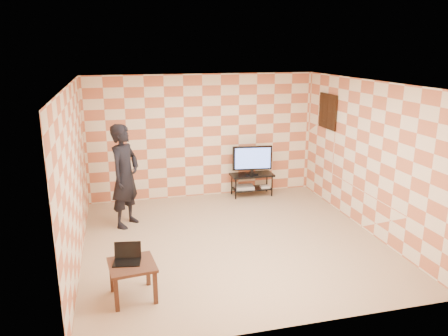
{
  "coord_description": "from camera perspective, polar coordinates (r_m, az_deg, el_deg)",
  "views": [
    {
      "loc": [
        -1.84,
        -6.71,
        3.26
      ],
      "look_at": [
        0.0,
        0.6,
        1.15
      ],
      "focal_mm": 35.0,
      "sensor_mm": 36.0,
      "label": 1
    }
  ],
  "objects": [
    {
      "name": "floor",
      "position": [
        7.69,
        1.1,
        -9.47
      ],
      "size": [
        5.0,
        5.0,
        0.0
      ],
      "primitive_type": "plane",
      "color": "tan",
      "rests_on": "ground"
    },
    {
      "name": "wall_back",
      "position": [
        9.59,
        -2.77,
        4.13
      ],
      "size": [
        5.0,
        0.02,
        2.7
      ],
      "primitive_type": "cube",
      "color": "beige",
      "rests_on": "ground"
    },
    {
      "name": "wall_front",
      "position": [
        4.98,
        8.79,
        -7.14
      ],
      "size": [
        5.0,
        0.02,
        2.7
      ],
      "primitive_type": "cube",
      "color": "beige",
      "rests_on": "ground"
    },
    {
      "name": "wall_left",
      "position": [
        7.01,
        -18.97,
        -1.05
      ],
      "size": [
        0.02,
        5.0,
        2.7
      ],
      "primitive_type": "cube",
      "color": "beige",
      "rests_on": "ground"
    },
    {
      "name": "wall_right",
      "position": [
        8.22,
        18.24,
        1.39
      ],
      "size": [
        0.02,
        5.0,
        2.7
      ],
      "primitive_type": "cube",
      "color": "beige",
      "rests_on": "ground"
    },
    {
      "name": "ceiling",
      "position": [
        6.98,
        1.22,
        11.03
      ],
      "size": [
        5.0,
        5.0,
        0.02
      ],
      "primitive_type": "cube",
      "color": "white",
      "rests_on": "wall_back"
    },
    {
      "name": "wall_art",
      "position": [
        9.41,
        13.4,
        7.21
      ],
      "size": [
        0.04,
        0.72,
        0.72
      ],
      "color": "black",
      "rests_on": "wall_right"
    },
    {
      "name": "tv_stand",
      "position": [
        9.81,
        3.65,
        -1.55
      ],
      "size": [
        0.96,
        0.43,
        0.5
      ],
      "color": "black",
      "rests_on": "floor"
    },
    {
      "name": "tv",
      "position": [
        9.68,
        3.71,
        1.22
      ],
      "size": [
        0.88,
        0.2,
        0.64
      ],
      "color": "black",
      "rests_on": "tv_stand"
    },
    {
      "name": "dvd_player",
      "position": [
        9.81,
        2.67,
        -2.51
      ],
      "size": [
        0.43,
        0.33,
        0.07
      ],
      "primitive_type": "cube",
      "rotation": [
        0.0,
        0.0,
        -0.08
      ],
      "color": "#B2B1B4",
      "rests_on": "tv_stand"
    },
    {
      "name": "game_console",
      "position": [
        9.91,
        5.38,
        -2.44
      ],
      "size": [
        0.22,
        0.16,
        0.05
      ],
      "primitive_type": "cube",
      "rotation": [
        0.0,
        0.0,
        -0.05
      ],
      "color": "silver",
      "rests_on": "tv_stand"
    },
    {
      "name": "side_table",
      "position": [
        6.05,
        -11.9,
        -12.86
      ],
      "size": [
        0.66,
        0.66,
        0.5
      ],
      "color": "#371A10",
      "rests_on": "floor"
    },
    {
      "name": "laptop",
      "position": [
        6.06,
        -12.51,
        -11.35
      ],
      "size": [
        0.39,
        0.33,
        0.24
      ],
      "color": "black",
      "rests_on": "side_table"
    },
    {
      "name": "person",
      "position": [
        8.21,
        -12.81,
        -1.02
      ],
      "size": [
        0.78,
        0.84,
        1.93
      ],
      "primitive_type": "imported",
      "rotation": [
        0.0,
        0.0,
        0.95
      ],
      "color": "black",
      "rests_on": "floor"
    }
  ]
}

